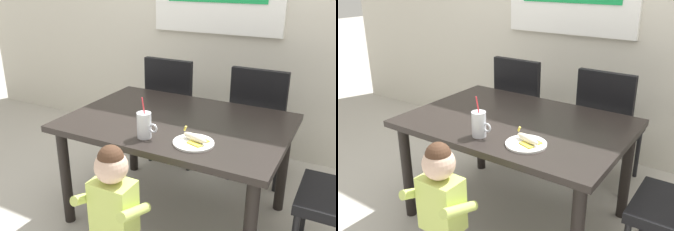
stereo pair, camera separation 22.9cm
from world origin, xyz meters
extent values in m
plane|color=#B7B2A8|center=(0.00, 0.00, 0.00)|extent=(24.00, 24.00, 0.00)
cube|color=black|center=(0.00, 0.00, 0.70)|extent=(1.40, 0.98, 0.04)
cylinder|color=black|center=(-0.62, -0.41, 0.34)|extent=(0.07, 0.07, 0.68)
cylinder|color=black|center=(-0.62, 0.41, 0.34)|extent=(0.07, 0.07, 0.68)
cylinder|color=black|center=(0.62, 0.41, 0.34)|extent=(0.07, 0.07, 0.68)
cube|color=black|center=(-0.39, 0.80, 0.45)|extent=(0.44, 0.44, 0.06)
cube|color=black|center=(-0.39, 0.60, 0.72)|extent=(0.42, 0.05, 0.48)
cylinder|color=black|center=(-0.20, 0.99, 0.21)|extent=(0.04, 0.04, 0.42)
cylinder|color=black|center=(-0.58, 0.99, 0.21)|extent=(0.04, 0.04, 0.42)
cylinder|color=black|center=(-0.20, 0.61, 0.21)|extent=(0.04, 0.04, 0.42)
cylinder|color=black|center=(-0.58, 0.61, 0.21)|extent=(0.04, 0.04, 0.42)
cube|color=black|center=(0.35, 0.82, 0.45)|extent=(0.44, 0.44, 0.06)
cube|color=black|center=(0.35, 0.62, 0.72)|extent=(0.42, 0.05, 0.48)
cylinder|color=black|center=(0.54, 1.01, 0.21)|extent=(0.04, 0.04, 0.42)
cylinder|color=black|center=(0.16, 1.01, 0.21)|extent=(0.04, 0.04, 0.42)
cylinder|color=black|center=(0.54, 0.63, 0.21)|extent=(0.04, 0.04, 0.42)
cylinder|color=black|center=(0.16, 0.63, 0.21)|extent=(0.04, 0.04, 0.42)
cylinder|color=black|center=(0.82, 0.16, 0.21)|extent=(0.04, 0.04, 0.42)
cube|color=#C6DB66|center=(-0.01, -0.71, 0.49)|extent=(0.22, 0.15, 0.30)
sphere|color=beige|center=(-0.01, -0.71, 0.72)|extent=(0.17, 0.17, 0.17)
sphere|color=#472D1E|center=(-0.01, -0.71, 0.77)|extent=(0.13, 0.13, 0.13)
cylinder|color=#C6DB66|center=(-0.15, -0.73, 0.52)|extent=(0.05, 0.24, 0.13)
cylinder|color=#C6DB66|center=(0.13, -0.73, 0.52)|extent=(0.05, 0.24, 0.13)
cylinder|color=silver|center=(-0.05, -0.33, 0.80)|extent=(0.08, 0.08, 0.15)
cylinder|color=beige|center=(-0.05, -0.33, 0.77)|extent=(0.07, 0.07, 0.08)
torus|color=silver|center=(0.01, -0.33, 0.79)|extent=(0.06, 0.01, 0.06)
cylinder|color=#E5333F|center=(-0.04, -0.34, 0.87)|extent=(0.01, 0.05, 0.22)
cylinder|color=white|center=(0.24, -0.28, 0.73)|extent=(0.23, 0.23, 0.01)
ellipsoid|color=#F4EAC6|center=(0.24, -0.27, 0.76)|extent=(0.18, 0.10, 0.04)
cube|color=yellow|center=(0.26, -0.31, 0.74)|extent=(0.10, 0.06, 0.01)
cube|color=yellow|center=(0.27, -0.24, 0.74)|extent=(0.10, 0.06, 0.01)
cylinder|color=yellow|center=(0.17, -0.24, 0.79)|extent=(0.03, 0.02, 0.03)
camera|label=1|loc=(0.98, -1.99, 1.61)|focal=39.67mm
camera|label=2|loc=(1.18, -1.87, 1.61)|focal=39.67mm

